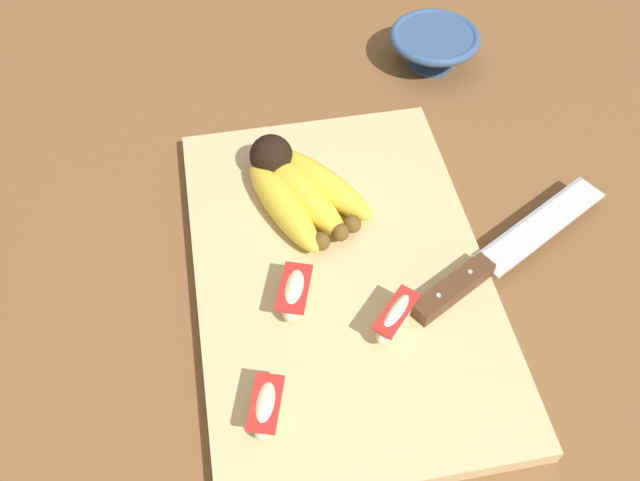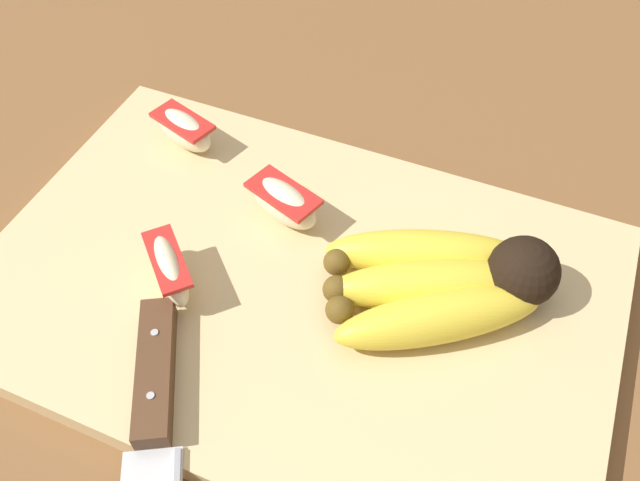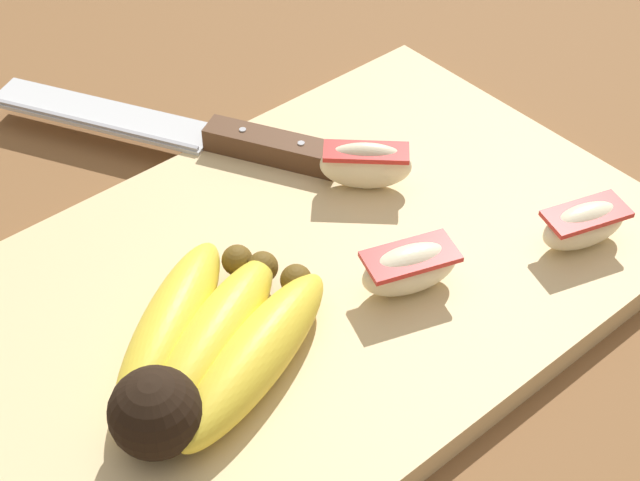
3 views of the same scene
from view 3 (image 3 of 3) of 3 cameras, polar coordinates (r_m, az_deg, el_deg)
The scene contains 7 objects.
ground_plane at distance 0.64m, azimuth 1.67°, elevation -2.83°, with size 6.00×6.00×0.00m, color brown.
cutting_board at distance 0.63m, azimuth -0.42°, elevation -2.13°, with size 0.46×0.30×0.02m, color #DBBC84.
banana_bunch at distance 0.56m, azimuth -6.73°, elevation -6.43°, with size 0.17×0.15×0.05m.
chefs_knife at distance 0.73m, azimuth -6.35°, elevation 6.06°, with size 0.16×0.26×0.02m.
apple_wedge_near at distance 0.67m, azimuth 2.67°, elevation 4.42°, with size 0.06×0.06×0.04m.
apple_wedge_middle at distance 0.65m, azimuth 15.06°, elevation 0.89°, with size 0.06×0.04×0.03m.
apple_wedge_far at distance 0.60m, azimuth 5.22°, elevation -1.60°, with size 0.07×0.05×0.03m.
Camera 3 is at (0.30, 0.33, 0.46)m, focal length 55.18 mm.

